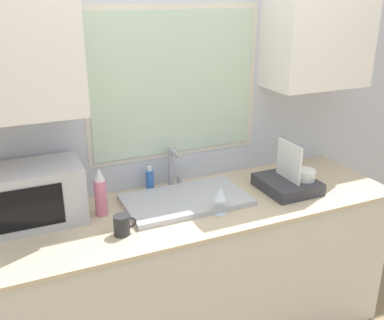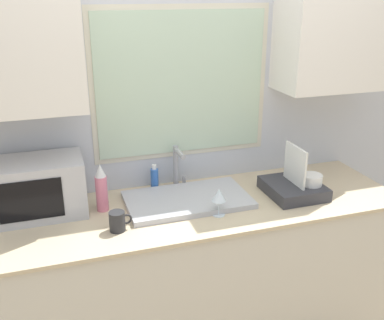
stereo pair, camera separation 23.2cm
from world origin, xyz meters
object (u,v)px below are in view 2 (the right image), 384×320
Objects in this scene: microwave at (38,187)px; spray_bottle at (101,188)px; mug_near_sink at (118,221)px; faucet at (178,164)px; wine_glass at (219,196)px; dish_rack at (295,186)px; soap_bottle at (155,178)px.

microwave is 1.79× the size of spray_bottle.
microwave is at bearing 139.19° from mug_near_sink.
microwave reaches higher than faucet.
spray_bottle reaches higher than wine_glass.
dish_rack reaches higher than mug_near_sink.
microwave is 0.66m from soap_bottle.
spray_bottle is 0.38m from soap_bottle.
mug_near_sink is (-1.04, -0.10, -0.00)m from dish_rack.
microwave reaches higher than wine_glass.
faucet reaches higher than wine_glass.
microwave is 3.14× the size of wine_glass.
faucet is 0.98× the size of spray_bottle.
dish_rack is 2.19× the size of wine_glass.
faucet is at bearing -10.33° from soap_bottle.
faucet is 1.67× the size of soap_bottle.
dish_rack is (0.61, -0.30, -0.10)m from faucet.
mug_near_sink is (-0.42, -0.40, -0.10)m from faucet.
wine_glass is (0.57, -0.25, -0.02)m from spray_bottle.
soap_bottle is at bearing 28.40° from spray_bottle.
faucet is at bearing 18.28° from spray_bottle.
microwave is 1.43× the size of dish_rack.
spray_bottle is 1.71× the size of soap_bottle.
soap_bottle is at bearing 55.69° from mug_near_sink.
dish_rack is 1.09m from spray_bottle.
spray_bottle is at bearing -11.55° from microwave.
dish_rack is 0.82m from soap_bottle.
microwave is 4.15× the size of mug_near_sink.
soap_bottle is 0.51m from mug_near_sink.
spray_bottle is at bearing -161.72° from faucet.
dish_rack is at bearing -7.73° from spray_bottle.
wine_glass is at bearing -75.27° from faucet.
microwave is at bearing -173.50° from faucet.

